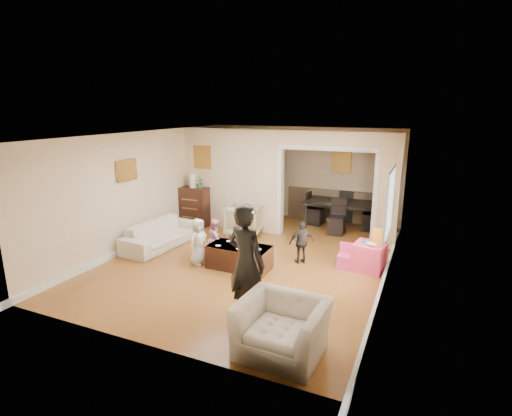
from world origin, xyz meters
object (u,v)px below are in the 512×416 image
at_px(armchair_front, 282,328).
at_px(child_kneel_a, 198,242).
at_px(dresser, 194,207).
at_px(table_lamp, 193,181).
at_px(child_toddler, 302,242).
at_px(coffee_table, 239,257).
at_px(adult_person, 246,263).
at_px(dining_table, 342,214).
at_px(coffee_cup, 243,245).
at_px(child_kneel_b, 216,239).
at_px(cyan_cup, 365,242).
at_px(sofa, 161,234).
at_px(armchair_back, 245,220).
at_px(play_table, 369,257).

xyz_separation_m(armchair_front, child_kneel_a, (-2.60, 2.17, 0.12)).
height_order(armchair_front, dresser, dresser).
distance_m(table_lamp, child_toddler, 3.79).
xyz_separation_m(coffee_table, adult_person, (0.95, -1.70, 0.67)).
xyz_separation_m(dresser, dining_table, (3.67, 1.47, -0.18)).
height_order(coffee_cup, dining_table, dining_table).
bearing_deg(child_kneel_b, dining_table, -50.54).
bearing_deg(coffee_cup, cyan_cup, 23.40).
distance_m(sofa, armchair_front, 4.80).
distance_m(coffee_table, cyan_cup, 2.47).
height_order(sofa, child_toddler, child_toddler).
relative_size(sofa, armchair_front, 1.81).
bearing_deg(child_kneel_a, coffee_cup, -73.47).
distance_m(cyan_cup, child_kneel_b, 3.04).
relative_size(coffee_table, child_kneel_a, 1.28).
bearing_deg(coffee_cup, child_kneel_b, 156.37).
distance_m(sofa, armchair_back, 2.08).
height_order(armchair_back, dresser, dresser).
relative_size(armchair_back, cyan_cup, 10.60).
relative_size(sofa, adult_person, 1.11).
relative_size(table_lamp, child_toddler, 0.40).
bearing_deg(sofa, coffee_table, -97.13).
bearing_deg(child_toddler, coffee_table, -3.94).
xyz_separation_m(child_kneel_a, child_kneel_b, (0.15, 0.45, -0.05)).
bearing_deg(adult_person, table_lamp, -33.11).
distance_m(armchair_back, table_lamp, 1.78).
xyz_separation_m(cyan_cup, adult_person, (-1.33, -2.59, 0.31)).
xyz_separation_m(coffee_cup, play_table, (2.28, 0.99, -0.24)).
distance_m(sofa, child_kneel_a, 1.48).
distance_m(armchair_back, child_kneel_b, 1.69).
distance_m(sofa, dresser, 1.74).
xyz_separation_m(armchair_front, cyan_cup, (0.53, 3.21, 0.23)).
bearing_deg(cyan_cup, armchair_back, 160.69).
distance_m(table_lamp, cyan_cup, 4.87).
xyz_separation_m(sofa, coffee_table, (2.20, -0.42, -0.06)).
bearing_deg(child_kneel_a, cyan_cup, -61.04).
bearing_deg(dresser, table_lamp, 0.00).
xyz_separation_m(dining_table, child_toddler, (-0.24, -2.85, 0.10)).
distance_m(armchair_back, dining_table, 2.66).
relative_size(armchair_back, dresser, 0.80).
height_order(table_lamp, dining_table, table_lamp).
bearing_deg(child_kneel_a, dining_table, -19.17).
relative_size(coffee_cup, dining_table, 0.05).
bearing_deg(child_kneel_b, cyan_cup, -98.22).
bearing_deg(armchair_front, coffee_table, 129.51).
distance_m(table_lamp, coffee_table, 3.35).
xyz_separation_m(armchair_back, table_lamp, (-1.56, 0.15, 0.85)).
bearing_deg(armchair_back, coffee_table, 105.81).
relative_size(dining_table, adult_person, 1.11).
distance_m(armchair_front, child_toddler, 3.15).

